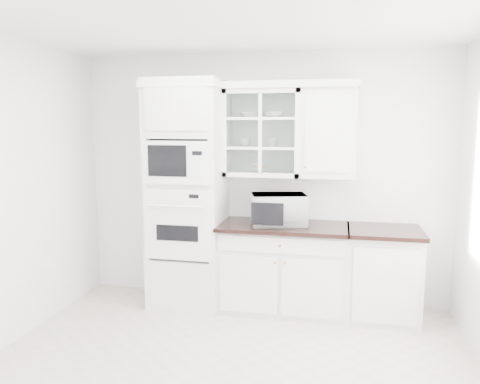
# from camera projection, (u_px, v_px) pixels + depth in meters

# --- Properties ---
(ground) EXTENTS (4.00, 3.50, 0.01)m
(ground) POSITION_uv_depth(u_px,v_px,m) (224.00, 377.00, 3.61)
(ground) COLOR #BEB1A2
(ground) RESTS_ON ground
(room_shell) EXTENTS (4.00, 3.50, 2.70)m
(room_shell) POSITION_uv_depth(u_px,v_px,m) (236.00, 144.00, 3.78)
(room_shell) COLOR white
(room_shell) RESTS_ON ground
(oven_column) EXTENTS (0.76, 0.68, 2.40)m
(oven_column) POSITION_uv_depth(u_px,v_px,m) (187.00, 195.00, 4.97)
(oven_column) COLOR silver
(oven_column) RESTS_ON ground
(base_cabinet_run) EXTENTS (1.32, 0.67, 0.92)m
(base_cabinet_run) POSITION_uv_depth(u_px,v_px,m) (283.00, 267.00, 4.89)
(base_cabinet_run) COLOR silver
(base_cabinet_run) RESTS_ON ground
(extra_base_cabinet) EXTENTS (0.72, 0.67, 0.92)m
(extra_base_cabinet) POSITION_uv_depth(u_px,v_px,m) (383.00, 273.00, 4.69)
(extra_base_cabinet) COLOR silver
(extra_base_cabinet) RESTS_ON ground
(upper_cabinet_glass) EXTENTS (0.80, 0.33, 0.90)m
(upper_cabinet_glass) POSITION_uv_depth(u_px,v_px,m) (263.00, 133.00, 4.88)
(upper_cabinet_glass) COLOR silver
(upper_cabinet_glass) RESTS_ON room_shell
(upper_cabinet_solid) EXTENTS (0.55, 0.33, 0.90)m
(upper_cabinet_solid) POSITION_uv_depth(u_px,v_px,m) (328.00, 133.00, 4.74)
(upper_cabinet_solid) COLOR silver
(upper_cabinet_solid) RESTS_ON room_shell
(crown_molding) EXTENTS (2.14, 0.38, 0.07)m
(crown_molding) POSITION_uv_depth(u_px,v_px,m) (253.00, 86.00, 4.81)
(crown_molding) COLOR white
(crown_molding) RESTS_ON room_shell
(countertop_microwave) EXTENTS (0.64, 0.58, 0.32)m
(countertop_microwave) POSITION_uv_depth(u_px,v_px,m) (279.00, 209.00, 4.80)
(countertop_microwave) COLOR white
(countertop_microwave) RESTS_ON base_cabinet_run
(bowl_a) EXTENTS (0.28, 0.28, 0.06)m
(bowl_a) POSITION_uv_depth(u_px,v_px,m) (250.00, 115.00, 4.88)
(bowl_a) COLOR white
(bowl_a) RESTS_ON upper_cabinet_glass
(bowl_b) EXTENTS (0.25, 0.25, 0.06)m
(bowl_b) POSITION_uv_depth(u_px,v_px,m) (274.00, 115.00, 4.81)
(bowl_b) COLOR white
(bowl_b) RESTS_ON upper_cabinet_glass
(cup_a) EXTENTS (0.11, 0.11, 0.08)m
(cup_a) POSITION_uv_depth(u_px,v_px,m) (245.00, 142.00, 4.95)
(cup_a) COLOR white
(cup_a) RESTS_ON upper_cabinet_glass
(cup_b) EXTENTS (0.11, 0.11, 0.10)m
(cup_b) POSITION_uv_depth(u_px,v_px,m) (272.00, 142.00, 4.89)
(cup_b) COLOR white
(cup_b) RESTS_ON upper_cabinet_glass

